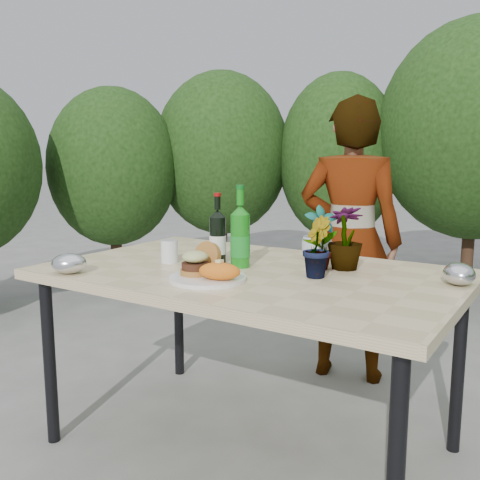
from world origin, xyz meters
The scene contains 18 objects.
ground centered at (0.00, 0.00, 0.00)m, with size 80.00×80.00×0.00m, color slate.
patio_table centered at (0.00, 0.00, 0.69)m, with size 1.60×1.00×0.75m.
shrub_hedge centered at (0.13, 1.64, 1.16)m, with size 6.98×5.22×2.29m.
dinner_plate centered at (-0.04, -0.24, 0.76)m, with size 0.28×0.28×0.01m, color white.
burger_stack centered at (-0.09, -0.22, 0.81)m, with size 0.11×0.16×0.11m.
sweet_potato centered at (0.03, -0.26, 0.80)m, with size 0.15×0.08×0.06m, color orange.
grilled_veg centered at (-0.02, -0.15, 0.78)m, with size 0.08×0.05×0.03m.
wine_bottle centered at (-0.19, 0.04, 0.86)m, with size 0.07×0.07×0.29m.
sparkling_water centered at (-0.06, 0.02, 0.87)m, with size 0.08×0.08×0.33m.
plastic_cup centered at (-0.36, -0.06, 0.80)m, with size 0.07×0.07×0.10m, color white.
seedling_left centered at (0.23, 0.16, 0.88)m, with size 0.13×0.09×0.25m, color #245A1F.
seedling_mid centered at (0.26, 0.03, 0.86)m, with size 0.12×0.10×0.23m, color #285D20.
seedling_right centered at (0.31, 0.21, 0.88)m, with size 0.14×0.14×0.25m, color #2F6221.
blue_bowl centered at (0.14, 0.31, 0.80)m, with size 0.13×0.13×0.10m, color silver.
foil_packet_left centered at (-0.55, -0.43, 0.79)m, with size 0.13×0.11×0.08m, color silver.
foil_packet_right centered at (0.74, 0.18, 0.79)m, with size 0.13×0.11×0.08m, color silver.
person centered at (0.06, 0.90, 0.75)m, with size 0.54×0.36×1.49m, color #906148.
terracotta_pot centered at (-1.72, 2.03, 0.07)m, with size 0.17×0.17×0.14m.
Camera 1 is at (1.08, -1.76, 1.20)m, focal length 40.00 mm.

